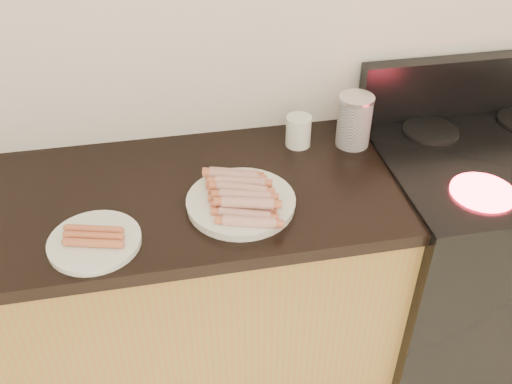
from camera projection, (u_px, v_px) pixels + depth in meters
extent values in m
cube|color=silver|center=(238.00, 11.00, 1.67)|extent=(4.00, 0.04, 2.60)
cube|color=olive|center=(46.00, 324.00, 1.85)|extent=(2.20, 0.59, 0.86)
cube|color=black|center=(10.00, 217.00, 1.57)|extent=(2.20, 0.62, 0.04)
cube|color=black|center=(471.00, 261.00, 2.05)|extent=(0.76, 0.65, 0.90)
cube|color=black|center=(505.00, 156.00, 1.77)|extent=(0.76, 0.65, 0.01)
cube|color=black|center=(468.00, 84.00, 1.93)|extent=(0.76, 0.06, 0.20)
cylinder|color=#FF1E2D|center=(483.00, 192.00, 1.61)|extent=(0.18, 0.18, 0.01)
cylinder|color=black|center=(431.00, 131.00, 1.87)|extent=(0.18, 0.18, 0.01)
cylinder|color=white|center=(241.00, 203.00, 1.58)|extent=(0.39, 0.39, 0.02)
cylinder|color=white|center=(95.00, 242.00, 1.45)|extent=(0.30, 0.30, 0.02)
cylinder|color=maroon|center=(248.00, 222.00, 1.47)|extent=(0.14, 0.07, 0.03)
cylinder|color=maroon|center=(246.00, 214.00, 1.50)|extent=(0.14, 0.07, 0.03)
cylinder|color=maroon|center=(244.00, 207.00, 1.52)|extent=(0.14, 0.07, 0.03)
cylinder|color=maroon|center=(242.00, 200.00, 1.55)|extent=(0.14, 0.07, 0.03)
cylinder|color=maroon|center=(240.00, 193.00, 1.57)|extent=(0.14, 0.07, 0.03)
cylinder|color=maroon|center=(238.00, 186.00, 1.60)|extent=(0.14, 0.07, 0.03)
cylinder|color=maroon|center=(236.00, 180.00, 1.62)|extent=(0.14, 0.07, 0.03)
cylinder|color=maroon|center=(234.00, 173.00, 1.65)|extent=(0.14, 0.07, 0.03)
cylinder|color=maroon|center=(245.00, 203.00, 1.50)|extent=(0.14, 0.07, 0.03)
cylinder|color=maroon|center=(243.00, 196.00, 1.52)|extent=(0.14, 0.07, 0.03)
cylinder|color=maroon|center=(241.00, 189.00, 1.55)|extent=(0.14, 0.07, 0.03)
cylinder|color=maroon|center=(239.00, 182.00, 1.57)|extent=(0.14, 0.07, 0.03)
cylinder|color=maroon|center=(237.00, 176.00, 1.59)|extent=(0.14, 0.07, 0.03)
cylinder|color=#C96E35|center=(93.00, 243.00, 1.42)|extent=(0.14, 0.06, 0.02)
cylinder|color=#C96E35|center=(93.00, 236.00, 1.44)|extent=(0.14, 0.06, 0.02)
cylinder|color=#C96E35|center=(94.00, 229.00, 1.46)|extent=(0.14, 0.06, 0.02)
cylinder|color=white|center=(354.00, 122.00, 1.79)|extent=(0.11, 0.11, 0.16)
cylinder|color=silver|center=(357.00, 98.00, 1.74)|extent=(0.11, 0.11, 0.01)
cylinder|color=white|center=(298.00, 131.00, 1.80)|extent=(0.09, 0.09, 0.10)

